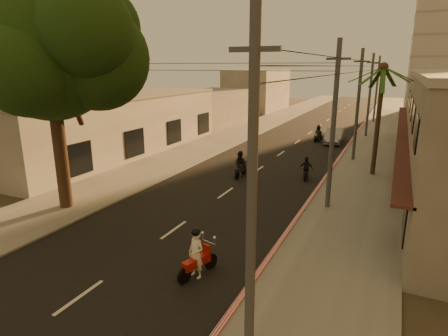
{
  "coord_description": "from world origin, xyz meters",
  "views": [
    {
      "loc": [
        9.19,
        -12.05,
        7.64
      ],
      "look_at": [
        0.21,
        7.31,
        1.82
      ],
      "focal_mm": 30.0,
      "sensor_mm": 36.0,
      "label": 1
    }
  ],
  "objects_px": {
    "palm_tree": "(383,74)",
    "scooter_mid_b": "(306,169)",
    "parked_car": "(335,136)",
    "scooter_mid_a": "(240,165)",
    "scooter_red": "(197,255)",
    "scooter_far_a": "(318,134)",
    "broadleaf_tree": "(56,49)"
  },
  "relations": [
    {
      "from": "palm_tree",
      "to": "scooter_mid_b",
      "type": "height_order",
      "value": "palm_tree"
    },
    {
      "from": "palm_tree",
      "to": "parked_car",
      "type": "xyz_separation_m",
      "value": [
        -4.43,
        10.99,
        -6.39
      ]
    },
    {
      "from": "palm_tree",
      "to": "scooter_mid_a",
      "type": "distance_m",
      "value": 11.45
    },
    {
      "from": "palm_tree",
      "to": "scooter_red",
      "type": "relative_size",
      "value": 4.12
    },
    {
      "from": "scooter_mid_b",
      "to": "scooter_far_a",
      "type": "xyz_separation_m",
      "value": [
        -1.93,
        14.01,
        0.05
      ]
    },
    {
      "from": "parked_car",
      "to": "scooter_mid_b",
      "type": "bearing_deg",
      "value": -91.62
    },
    {
      "from": "broadleaf_tree",
      "to": "palm_tree",
      "type": "distance_m",
      "value": 20.18
    },
    {
      "from": "parked_car",
      "to": "palm_tree",
      "type": "bearing_deg",
      "value": -70.79
    },
    {
      "from": "scooter_mid_a",
      "to": "scooter_far_a",
      "type": "xyz_separation_m",
      "value": [
        2.39,
        15.43,
        -0.07
      ]
    },
    {
      "from": "broadleaf_tree",
      "to": "parked_car",
      "type": "xyz_separation_m",
      "value": [
        10.18,
        24.85,
        -7.72
      ]
    },
    {
      "from": "scooter_mid_a",
      "to": "scooter_mid_b",
      "type": "distance_m",
      "value": 4.55
    },
    {
      "from": "scooter_red",
      "to": "scooter_far_a",
      "type": "distance_m",
      "value": 28.15
    },
    {
      "from": "scooter_red",
      "to": "scooter_far_a",
      "type": "bearing_deg",
      "value": 108.87
    },
    {
      "from": "broadleaf_tree",
      "to": "scooter_far_a",
      "type": "distance_m",
      "value": 27.36
    },
    {
      "from": "broadleaf_tree",
      "to": "scooter_red",
      "type": "bearing_deg",
      "value": -18.85
    },
    {
      "from": "broadleaf_tree",
      "to": "scooter_mid_b",
      "type": "xyz_separation_m",
      "value": [
        10.45,
        10.84,
        -7.72
      ]
    },
    {
      "from": "palm_tree",
      "to": "scooter_mid_a",
      "type": "xyz_separation_m",
      "value": [
        -8.48,
        -4.44,
        -6.27
      ]
    },
    {
      "from": "scooter_red",
      "to": "scooter_mid_a",
      "type": "relative_size",
      "value": 1.01
    },
    {
      "from": "scooter_mid_b",
      "to": "parked_car",
      "type": "distance_m",
      "value": 14.02
    },
    {
      "from": "scooter_mid_b",
      "to": "parked_car",
      "type": "bearing_deg",
      "value": 81.11
    },
    {
      "from": "broadleaf_tree",
      "to": "scooter_red",
      "type": "distance_m",
      "value": 12.69
    },
    {
      "from": "scooter_mid_b",
      "to": "parked_car",
      "type": "relative_size",
      "value": 0.36
    },
    {
      "from": "broadleaf_tree",
      "to": "scooter_mid_a",
      "type": "distance_m",
      "value": 13.56
    },
    {
      "from": "scooter_mid_a",
      "to": "scooter_mid_b",
      "type": "relative_size",
      "value": 1.17
    },
    {
      "from": "broadleaf_tree",
      "to": "scooter_mid_b",
      "type": "distance_m",
      "value": 16.92
    },
    {
      "from": "scooter_red",
      "to": "scooter_mid_a",
      "type": "xyz_separation_m",
      "value": [
        -3.49,
        12.7,
        -0.01
      ]
    },
    {
      "from": "scooter_mid_b",
      "to": "parked_car",
      "type": "height_order",
      "value": "scooter_mid_b"
    },
    {
      "from": "broadleaf_tree",
      "to": "palm_tree",
      "type": "relative_size",
      "value": 1.48
    },
    {
      "from": "scooter_mid_b",
      "to": "scooter_far_a",
      "type": "height_order",
      "value": "scooter_far_a"
    },
    {
      "from": "scooter_far_a",
      "to": "parked_car",
      "type": "height_order",
      "value": "scooter_far_a"
    },
    {
      "from": "palm_tree",
      "to": "parked_car",
      "type": "distance_m",
      "value": 13.47
    },
    {
      "from": "scooter_mid_a",
      "to": "scooter_far_a",
      "type": "bearing_deg",
      "value": 80.67
    }
  ]
}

